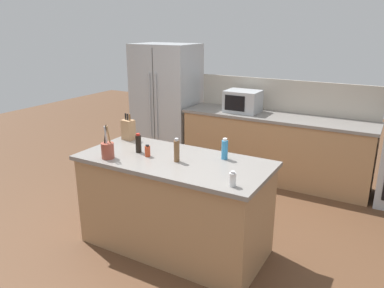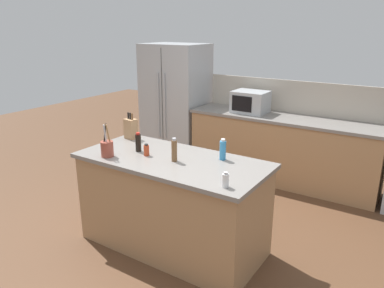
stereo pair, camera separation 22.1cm
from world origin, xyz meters
TOP-DOWN VIEW (x-y plane):
  - ground_plane at (0.00, 0.00)m, footprint 14.00×14.00m
  - back_counter_run at (0.30, 2.20)m, footprint 2.66×0.66m
  - wall_backsplash at (0.30, 2.52)m, footprint 2.62×0.03m
  - kitchen_island at (0.00, 0.00)m, footprint 1.84×0.86m
  - refrigerator at (-1.56, 2.25)m, footprint 0.99×0.75m
  - microwave at (-0.21, 2.20)m, footprint 0.48×0.39m
  - knife_block at (-0.76, 0.28)m, footprint 0.14×0.12m
  - utensil_crock at (-0.55, -0.29)m, footprint 0.12×0.12m
  - soy_sauce_bottle at (-0.40, -0.01)m, footprint 0.06×0.06m
  - salt_shaker at (0.73, -0.30)m, footprint 0.05×0.05m
  - spice_jar_paprika at (-0.25, -0.06)m, footprint 0.05×0.05m
  - dish_soap_bottle at (0.42, 0.24)m, footprint 0.06×0.06m
  - pepper_grinder at (0.06, -0.04)m, footprint 0.05×0.05m

SIDE VIEW (x-z plane):
  - ground_plane at x=0.00m, z-range 0.00..0.00m
  - back_counter_run at x=0.30m, z-range 0.00..0.94m
  - kitchen_island at x=0.00m, z-range 0.00..0.94m
  - refrigerator at x=-1.56m, z-range 0.00..1.87m
  - spice_jar_paprika at x=-0.25m, z-range 0.94..1.05m
  - salt_shaker at x=0.73m, z-range 0.94..1.06m
  - utensil_crock at x=-0.55m, z-range 0.86..1.18m
  - soy_sauce_bottle at x=-0.40m, z-range 0.93..1.13m
  - dish_soap_bottle at x=0.42m, z-range 0.93..1.14m
  - pepper_grinder at x=0.06m, z-range 0.93..1.16m
  - knife_block at x=-0.76m, z-range 0.91..1.20m
  - microwave at x=-0.21m, z-range 0.94..1.25m
  - wall_backsplash at x=0.30m, z-range 0.94..1.40m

